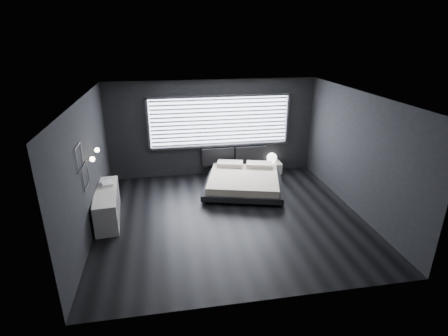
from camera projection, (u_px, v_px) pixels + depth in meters
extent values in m
plane|color=black|center=(230.00, 217.00, 8.14)|extent=(6.00, 6.00, 0.00)
plane|color=silver|center=(231.00, 96.00, 7.12)|extent=(6.00, 6.00, 0.00)
cube|color=black|center=(213.00, 129.00, 10.15)|extent=(6.00, 0.04, 2.80)
cube|color=black|center=(266.00, 225.00, 5.11)|extent=(6.00, 0.04, 2.80)
cube|color=black|center=(87.00, 169.00, 7.15)|extent=(0.04, 5.50, 2.80)
cube|color=black|center=(357.00, 153.00, 8.11)|extent=(0.04, 5.50, 2.80)
cube|color=white|center=(220.00, 121.00, 10.09)|extent=(4.00, 0.02, 1.38)
cube|color=#47474C|center=(148.00, 125.00, 9.73)|extent=(0.06, 0.08, 1.48)
cube|color=#47474C|center=(287.00, 119.00, 10.39)|extent=(0.06, 0.08, 1.48)
cube|color=#47474C|center=(220.00, 96.00, 9.79)|extent=(4.14, 0.08, 0.06)
cube|color=#47474C|center=(220.00, 146.00, 10.33)|extent=(4.14, 0.08, 0.06)
cube|color=silver|center=(220.00, 122.00, 10.03)|extent=(3.94, 0.03, 1.32)
cube|color=black|center=(218.00, 156.00, 10.37)|extent=(0.96, 0.16, 0.52)
cube|color=black|center=(251.00, 154.00, 10.53)|extent=(0.96, 0.16, 0.52)
cylinder|color=silver|center=(89.00, 159.00, 7.13)|extent=(0.10, 0.02, 0.02)
sphere|color=#FFE5B7|center=(92.00, 159.00, 7.14)|extent=(0.11, 0.11, 0.11)
cylinder|color=silver|center=(94.00, 150.00, 7.68)|extent=(0.10, 0.02, 0.02)
sphere|color=#FFE5B7|center=(97.00, 150.00, 7.69)|extent=(0.11, 0.11, 0.11)
cube|color=#47474C|center=(78.00, 146.00, 6.40)|extent=(0.01, 0.46, 0.02)
cube|color=#47474C|center=(81.00, 169.00, 6.57)|extent=(0.01, 0.46, 0.02)
cube|color=#47474C|center=(82.00, 154.00, 6.70)|extent=(0.01, 0.02, 0.46)
cube|color=#47474C|center=(77.00, 162.00, 6.27)|extent=(0.01, 0.02, 0.46)
cube|color=#47474C|center=(84.00, 165.00, 6.80)|extent=(0.01, 0.46, 0.02)
cube|color=#47474C|center=(87.00, 186.00, 6.97)|extent=(0.01, 0.46, 0.02)
cube|color=#47474C|center=(88.00, 172.00, 7.10)|extent=(0.01, 0.02, 0.46)
cube|color=#47474C|center=(83.00, 180.00, 6.67)|extent=(0.01, 0.02, 0.46)
cube|color=black|center=(207.00, 200.00, 8.86)|extent=(0.14, 0.14, 0.07)
cube|color=black|center=(277.00, 203.00, 8.71)|extent=(0.14, 0.14, 0.07)
cube|color=black|center=(214.00, 176.00, 10.33)|extent=(0.14, 0.14, 0.07)
cube|color=black|center=(275.00, 178.00, 10.18)|extent=(0.14, 0.14, 0.07)
cube|color=black|center=(243.00, 185.00, 9.48)|extent=(2.49, 2.42, 0.15)
cube|color=#C2B59D|center=(243.00, 179.00, 9.42)|extent=(2.24, 2.24, 0.19)
cube|color=beige|center=(230.00, 164.00, 10.07)|extent=(0.80, 0.57, 0.12)
cube|color=beige|center=(259.00, 165.00, 10.00)|extent=(0.80, 0.57, 0.12)
cube|color=silver|center=(271.00, 167.00, 10.65)|extent=(0.57, 0.48, 0.33)
sphere|color=white|center=(272.00, 158.00, 10.52)|extent=(0.30, 0.30, 0.30)
cube|color=silver|center=(107.00, 205.00, 7.97)|extent=(0.63, 1.77, 0.69)
cube|color=#47474C|center=(119.00, 203.00, 8.03)|extent=(0.15, 1.71, 0.67)
cube|color=white|center=(107.00, 184.00, 8.15)|extent=(0.34, 0.41, 0.04)
cube|color=white|center=(107.00, 183.00, 8.12)|extent=(0.32, 0.37, 0.03)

